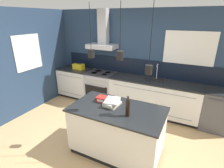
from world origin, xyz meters
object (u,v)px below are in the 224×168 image
(dishwasher, at_px, (216,110))
(red_supply_box, at_px, (102,99))
(yellow_toolbox, at_px, (79,67))
(oven_range, at_px, (101,87))
(book_stack, at_px, (112,102))
(bottle_on_island, at_px, (128,108))

(dishwasher, height_order, red_supply_box, red_supply_box)
(yellow_toolbox, bearing_deg, oven_range, -0.32)
(red_supply_box, xyz_separation_m, yellow_toolbox, (-1.71, 1.56, 0.04))
(oven_range, xyz_separation_m, red_supply_box, (0.93, -1.56, 0.50))
(dishwasher, distance_m, red_supply_box, 2.60)
(oven_range, height_order, red_supply_box, red_supply_box)
(oven_range, distance_m, red_supply_box, 1.88)
(oven_range, height_order, yellow_toolbox, yellow_toolbox)
(book_stack, xyz_separation_m, red_supply_box, (-0.23, 0.06, -0.01))
(oven_range, distance_m, book_stack, 2.05)
(bottle_on_island, height_order, red_supply_box, bottle_on_island)
(book_stack, distance_m, red_supply_box, 0.24)
(book_stack, bearing_deg, red_supply_box, 165.69)
(red_supply_box, distance_m, yellow_toolbox, 2.31)
(bottle_on_island, xyz_separation_m, red_supply_box, (-0.62, 0.28, -0.10))
(red_supply_box, bearing_deg, bottle_on_island, -24.19)
(dishwasher, distance_m, book_stack, 2.46)
(dishwasher, bearing_deg, book_stack, -137.71)
(dishwasher, height_order, yellow_toolbox, yellow_toolbox)
(bottle_on_island, xyz_separation_m, yellow_toolbox, (-2.32, 1.84, -0.07))
(bottle_on_island, bearing_deg, yellow_toolbox, 141.68)
(book_stack, bearing_deg, bottle_on_island, -29.56)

